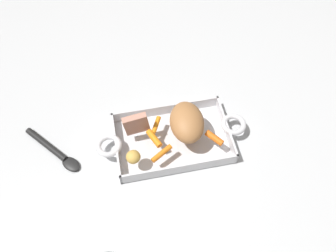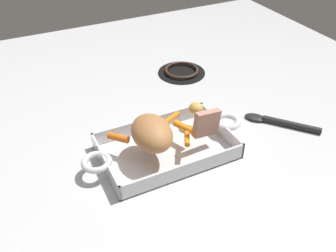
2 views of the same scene
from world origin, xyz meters
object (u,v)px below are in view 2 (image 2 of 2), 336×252
object	(u,v)px
baby_carrot_long	(171,118)
potato_corner	(196,108)
roasting_dish	(166,148)
baby_carrot_northwest	(184,127)
serving_spoon	(280,122)
stove_burner_rear	(182,71)
baby_carrot_center_left	(187,139)
pork_roast	(152,133)
roast_slice_thin	(207,123)
baby_carrot_southeast	(119,138)

from	to	relation	value
baby_carrot_long	potato_corner	bearing A→B (deg)	-179.79
roasting_dish	potato_corner	xyz separation A→B (m)	(-0.13, -0.07, 0.05)
baby_carrot_long	baby_carrot_northwest	world-z (taller)	same
roasting_dish	serving_spoon	bearing A→B (deg)	174.54
stove_burner_rear	baby_carrot_center_left	bearing A→B (deg)	63.87
pork_roast	baby_carrot_center_left	size ratio (longest dim) A/B	2.46
baby_carrot_long	serving_spoon	xyz separation A→B (m)	(-0.32, 0.10, -0.05)
roast_slice_thin	serving_spoon	world-z (taller)	roast_slice_thin
baby_carrot_northwest	serving_spoon	distance (m)	0.32
stove_burner_rear	potato_corner	bearing A→B (deg)	69.13
baby_carrot_center_left	baby_carrot_northwest	bearing A→B (deg)	-107.08
pork_roast	serving_spoon	distance (m)	0.42
stove_burner_rear	pork_roast	bearing A→B (deg)	53.01
stove_burner_rear	serving_spoon	xyz separation A→B (m)	(-0.12, 0.42, 0.00)
baby_carrot_long	stove_burner_rear	xyz separation A→B (m)	(-0.21, -0.32, -0.05)
baby_carrot_center_left	potato_corner	xyz separation A→B (m)	(-0.09, -0.10, 0.01)
baby_carrot_center_left	stove_burner_rear	xyz separation A→B (m)	(-0.21, -0.42, -0.05)
pork_roast	roast_slice_thin	world-z (taller)	same
baby_carrot_northwest	baby_carrot_long	bearing A→B (deg)	-76.64
roast_slice_thin	serving_spoon	size ratio (longest dim) A/B	0.38
pork_roast	potato_corner	xyz separation A→B (m)	(-0.18, -0.07, -0.02)
baby_carrot_southeast	potato_corner	bearing A→B (deg)	-175.36
roast_slice_thin	serving_spoon	bearing A→B (deg)	179.22
baby_carrot_northwest	baby_carrot_southeast	xyz separation A→B (m)	(0.18, -0.03, 0.00)
roast_slice_thin	baby_carrot_southeast	xyz separation A→B (m)	(0.23, -0.08, -0.03)
pork_roast	serving_spoon	world-z (taller)	pork_roast
roast_slice_thin	baby_carrot_long	world-z (taller)	roast_slice_thin
baby_carrot_southeast	potato_corner	xyz separation A→B (m)	(-0.25, -0.02, 0.01)
roast_slice_thin	baby_carrot_northwest	size ratio (longest dim) A/B	1.19
roasting_dish	baby_carrot_northwest	distance (m)	0.08
pork_roast	serving_spoon	size ratio (longest dim) A/B	0.75
baby_carrot_center_left	potato_corner	bearing A→B (deg)	-129.85
serving_spoon	baby_carrot_southeast	bearing A→B (deg)	39.26
roasting_dish	baby_carrot_southeast	xyz separation A→B (m)	(0.12, -0.05, 0.05)
baby_carrot_northwest	serving_spoon	size ratio (longest dim) A/B	0.32
baby_carrot_long	baby_carrot_northwest	xyz separation A→B (m)	(-0.01, 0.05, 0.00)
potato_corner	serving_spoon	size ratio (longest dim) A/B	0.22
pork_roast	baby_carrot_southeast	size ratio (longest dim) A/B	2.44
pork_roast	baby_carrot_long	size ratio (longest dim) A/B	2.04
roasting_dish	baby_carrot_southeast	distance (m)	0.14
baby_carrot_long	roasting_dish	bearing A→B (deg)	55.23
baby_carrot_long	potato_corner	distance (m)	0.08
roasting_dish	roast_slice_thin	bearing A→B (deg)	163.20
baby_carrot_southeast	baby_carrot_center_left	bearing A→B (deg)	153.59
baby_carrot_center_left	stove_burner_rear	world-z (taller)	baby_carrot_center_left
roasting_dish	baby_carrot_long	bearing A→B (deg)	-124.77
stove_burner_rear	baby_carrot_southeast	bearing A→B (deg)	42.54
baby_carrot_center_left	baby_carrot_southeast	size ratio (longest dim) A/B	0.99
baby_carrot_northwest	serving_spoon	xyz separation A→B (m)	(-0.31, 0.05, -0.05)
pork_roast	baby_carrot_long	world-z (taller)	pork_roast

